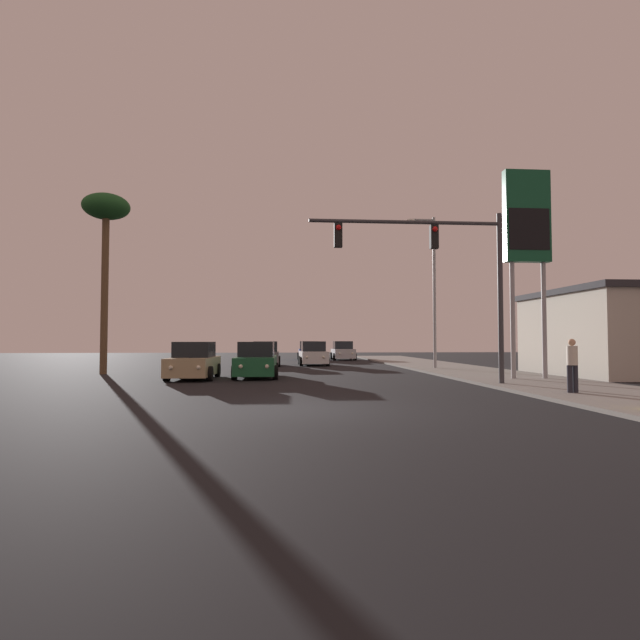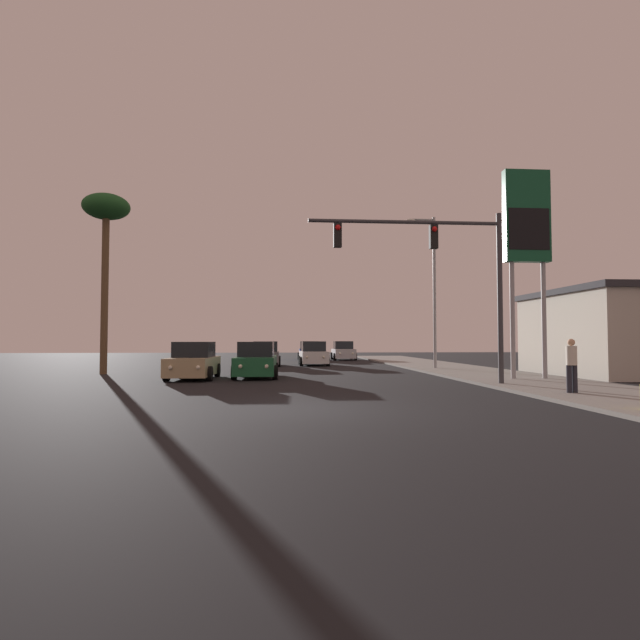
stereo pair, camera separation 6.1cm
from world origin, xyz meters
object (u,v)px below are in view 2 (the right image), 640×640
(car_grey, at_px, (266,355))
(gas_station_sign, at_px, (527,228))
(car_blue, at_px, (309,351))
(car_silver, at_px, (343,351))
(pedestrian_on_sidewalk, at_px, (572,363))
(car_tan, at_px, (194,362))
(street_lamp, at_px, (432,284))
(car_green, at_px, (256,361))
(palm_tree_near, at_px, (106,217))
(traffic_light_mast, at_px, (445,262))
(car_white, at_px, (313,354))

(car_grey, bearing_deg, gas_station_sign, 129.32)
(car_blue, distance_m, car_silver, 3.07)
(car_grey, distance_m, pedestrian_on_sidewalk, 22.15)
(car_tan, xyz_separation_m, street_lamp, (12.91, 5.97, 4.36))
(car_blue, distance_m, street_lamp, 17.69)
(pedestrian_on_sidewalk, bearing_deg, car_green, 139.24)
(gas_station_sign, distance_m, palm_tree_near, 20.72)
(car_tan, xyz_separation_m, traffic_light_mast, (10.17, -4.63, 3.97))
(car_grey, xyz_separation_m, car_tan, (-2.86, -11.55, 0.00))
(car_tan, bearing_deg, car_white, -115.31)
(car_blue, distance_m, car_tan, 22.75)
(gas_station_sign, bearing_deg, car_green, 165.46)
(traffic_light_mast, bearing_deg, car_silver, 91.52)
(pedestrian_on_sidewalk, height_order, palm_tree_near, palm_tree_near)
(car_white, bearing_deg, car_tan, 61.80)
(car_white, xyz_separation_m, car_blue, (0.21, 9.61, 0.00))
(car_white, bearing_deg, car_silver, -110.36)
(car_silver, height_order, car_tan, same)
(car_silver, distance_m, car_tan, 23.68)
(car_silver, bearing_deg, car_grey, 57.19)
(car_silver, xyz_separation_m, gas_station_sign, (5.07, -24.10, 5.86))
(car_blue, distance_m, car_green, 21.48)
(traffic_light_mast, relative_size, street_lamp, 0.83)
(street_lamp, bearing_deg, pedestrian_on_sidewalk, -89.69)
(car_grey, relative_size, car_tan, 1.00)
(car_silver, height_order, gas_station_sign, gas_station_sign)
(car_grey, height_order, car_white, same)
(car_grey, distance_m, traffic_light_mast, 18.20)
(pedestrian_on_sidewalk, bearing_deg, car_white, 108.45)
(car_grey, relative_size, street_lamp, 0.48)
(car_white, relative_size, pedestrian_on_sidewalk, 2.59)
(car_blue, relative_size, car_green, 1.00)
(car_green, relative_size, street_lamp, 0.48)
(car_white, relative_size, gas_station_sign, 0.48)
(car_grey, height_order, car_silver, same)
(car_white, distance_m, car_silver, 10.04)
(car_grey, height_order, street_lamp, street_lamp)
(car_blue, bearing_deg, car_white, 89.84)
(car_grey, xyz_separation_m, street_lamp, (10.05, -5.58, 4.36))
(traffic_light_mast, relative_size, pedestrian_on_sidewalk, 4.45)
(traffic_light_mast, xyz_separation_m, street_lamp, (2.74, 10.60, 0.38))
(car_blue, height_order, car_tan, same)
(car_green, relative_size, gas_station_sign, 0.48)
(car_green, distance_m, palm_tree_near, 11.31)
(car_grey, bearing_deg, street_lamp, 150.30)
(pedestrian_on_sidewalk, bearing_deg, car_grey, 117.23)
(car_white, bearing_deg, traffic_light_mast, 101.99)
(traffic_light_mast, bearing_deg, street_lamp, 75.52)
(car_grey, xyz_separation_m, car_white, (3.34, 0.66, 0.00))
(car_white, relative_size, traffic_light_mast, 0.58)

